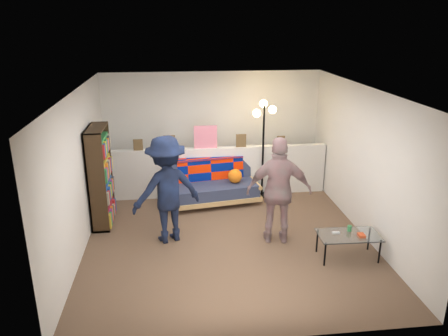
# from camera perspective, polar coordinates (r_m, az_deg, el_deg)

# --- Properties ---
(ground) EXTENTS (5.00, 5.00, 0.00)m
(ground) POSITION_cam_1_polar(r_m,az_deg,el_deg) (7.31, 0.37, -8.84)
(ground) COLOR brown
(ground) RESTS_ON ground
(room_shell) EXTENTS (4.60, 5.05, 2.45)m
(room_shell) POSITION_cam_1_polar(r_m,az_deg,el_deg) (7.15, -0.07, 4.90)
(room_shell) COLOR silver
(room_shell) RESTS_ON ground
(half_wall_ledge) EXTENTS (4.45, 0.15, 1.00)m
(half_wall_ledge) POSITION_cam_1_polar(r_m,az_deg,el_deg) (8.75, -1.07, -0.46)
(half_wall_ledge) COLOR silver
(half_wall_ledge) RESTS_ON ground
(ledge_decor) EXTENTS (2.97, 0.02, 0.45)m
(ledge_decor) POSITION_cam_1_polar(r_m,az_deg,el_deg) (8.51, -2.60, 3.74)
(ledge_decor) COLOR brown
(ledge_decor) RESTS_ON half_wall_ledge
(futon_sofa) EXTENTS (1.82, 1.07, 0.74)m
(futon_sofa) POSITION_cam_1_polar(r_m,az_deg,el_deg) (8.46, -1.32, -2.28)
(futon_sofa) COLOR tan
(futon_sofa) RESTS_ON ground
(bookshelf) EXTENTS (0.29, 0.86, 1.71)m
(bookshelf) POSITION_cam_1_polar(r_m,az_deg,el_deg) (7.75, -15.81, -1.46)
(bookshelf) COLOR black
(bookshelf) RESTS_ON ground
(coffee_table) EXTENTS (0.92, 0.53, 0.47)m
(coffee_table) POSITION_cam_1_polar(r_m,az_deg,el_deg) (6.79, 16.01, -8.53)
(coffee_table) COLOR black
(coffee_table) RESTS_ON ground
(floor_lamp) EXTENTS (0.44, 0.35, 1.93)m
(floor_lamp) POSITION_cam_1_polar(r_m,az_deg,el_deg) (8.51, 5.20, 5.02)
(floor_lamp) COLOR black
(floor_lamp) RESTS_ON ground
(person_left) EXTENTS (1.27, 1.00, 1.73)m
(person_left) POSITION_cam_1_polar(r_m,az_deg,el_deg) (6.90, -7.49, -2.82)
(person_left) COLOR black
(person_left) RESTS_ON ground
(person_right) EXTENTS (1.06, 0.57, 1.72)m
(person_right) POSITION_cam_1_polar(r_m,az_deg,el_deg) (6.85, 7.20, -3.00)
(person_right) COLOR #C27D82
(person_right) RESTS_ON ground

